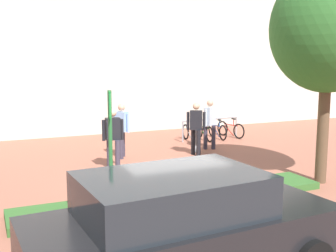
{
  "coord_description": "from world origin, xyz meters",
  "views": [
    {
      "loc": [
        -4.17,
        -9.51,
        2.99
      ],
      "look_at": [
        0.56,
        1.14,
        1.23
      ],
      "focal_mm": 44.9,
      "sensor_mm": 36.0,
      "label": 1
    }
  ],
  "objects": [
    {
      "name": "car_black_suv",
      "position": [
        -1.79,
        -4.62,
        0.76
      ],
      "size": [
        4.4,
        2.23,
        1.54
      ],
      "color": "black",
      "rests_on": "ground"
    },
    {
      "name": "bike_at_sign",
      "position": [
        -1.89,
        -1.43,
        0.35
      ],
      "size": [
        1.65,
        0.51,
        0.86
      ],
      "color": "black",
      "rests_on": "ground"
    },
    {
      "name": "tree_sidewalk",
      "position": [
        3.52,
        -1.68,
        3.78
      ],
      "size": [
        2.79,
        2.79,
        5.34
      ],
      "color": "brown",
      "rests_on": "ground"
    },
    {
      "name": "person_suited_navy",
      "position": [
        2.09,
        2.35,
        0.98
      ],
      "size": [
        0.55,
        0.49,
        1.72
      ],
      "color": "black",
      "rests_on": "ground"
    },
    {
      "name": "person_suited_dark",
      "position": [
        -0.88,
        1.7,
        0.98
      ],
      "size": [
        0.61,
        0.45,
        1.72
      ],
      "color": "#383342",
      "rests_on": "ground"
    },
    {
      "name": "parking_sign_post",
      "position": [
        -1.9,
        -1.58,
        1.61
      ],
      "size": [
        0.12,
        0.36,
        2.46
      ],
      "color": "#2D7238",
      "rests_on": "ground"
    },
    {
      "name": "building_facade",
      "position": [
        0.0,
        8.22,
        5.0
      ],
      "size": [
        28.0,
        1.2,
        10.0
      ],
      "primitive_type": "cube",
      "color": "beige",
      "rests_on": "ground"
    },
    {
      "name": "ground_plane",
      "position": [
        0.0,
        0.0,
        0.0
      ],
      "size": [
        60.0,
        60.0,
        0.0
      ],
      "primitive_type": "plane",
      "color": "#9E5B47"
    },
    {
      "name": "bike_rack_cluster",
      "position": [
        3.99,
        4.7,
        0.35
      ],
      "size": [
        2.64,
        1.75,
        0.83
      ],
      "color": "#99999E",
      "rests_on": "ground"
    },
    {
      "name": "bollard_steel",
      "position": [
        2.29,
        2.81,
        0.45
      ],
      "size": [
        0.16,
        0.16,
        0.9
      ],
      "primitive_type": "cylinder",
      "color": "#ADADB2",
      "rests_on": "ground"
    },
    {
      "name": "planter_strip",
      "position": [
        -0.42,
        -1.58,
        0.08
      ],
      "size": [
        7.0,
        1.1,
        0.16
      ],
      "primitive_type": "cube",
      "color": "#336028",
      "rests_on": "ground"
    },
    {
      "name": "person_shirt_blue",
      "position": [
        2.99,
        3.05,
        0.98
      ],
      "size": [
        0.55,
        0.4,
        1.72
      ],
      "color": "#383342",
      "rests_on": "ground"
    },
    {
      "name": "person_shirt_white",
      "position": [
        -0.21,
        3.01,
        0.98
      ],
      "size": [
        0.42,
        0.52,
        1.72
      ],
      "color": "#383342",
      "rests_on": "ground"
    }
  ]
}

